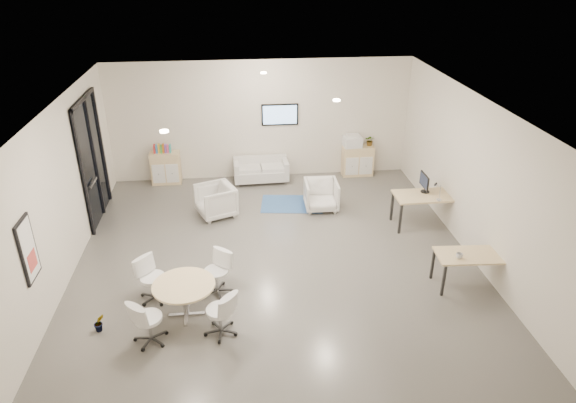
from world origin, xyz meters
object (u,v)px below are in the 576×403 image
(sideboard_right, at_px, (357,161))
(sideboard_left, at_px, (166,168))
(desk_rear, at_px, (427,198))
(desk_front, at_px, (471,258))
(armchair_right, at_px, (321,194))
(armchair_left, at_px, (216,199))
(loveseat, at_px, (261,171))
(round_table, at_px, (184,288))

(sideboard_right, bearing_deg, sideboard_left, 179.96)
(desk_rear, bearing_deg, desk_front, -90.26)
(desk_rear, distance_m, desk_front, 2.36)
(sideboard_right, distance_m, armchair_right, 2.40)
(sideboard_left, distance_m, sideboard_right, 5.25)
(armchair_left, relative_size, armchair_right, 1.04)
(armchair_left, bearing_deg, desk_front, 33.23)
(sideboard_right, relative_size, armchair_left, 1.01)
(sideboard_right, xyz_separation_m, loveseat, (-2.71, -0.14, -0.12))
(sideboard_left, distance_m, armchair_right, 4.37)
(sideboard_left, relative_size, round_table, 0.82)
(sideboard_right, distance_m, round_table, 7.21)
(desk_rear, xyz_separation_m, desk_front, (0.00, -2.36, -0.09))
(sideboard_left, distance_m, loveseat, 2.55)
(armchair_left, bearing_deg, round_table, -28.56)
(desk_rear, distance_m, round_table, 5.87)
(sideboard_right, bearing_deg, desk_rear, -74.17)
(sideboard_right, distance_m, loveseat, 2.71)
(armchair_left, bearing_deg, sideboard_right, 96.28)
(sideboard_left, xyz_separation_m, armchair_right, (3.89, -1.99, -0.03))
(sideboard_left, distance_m, round_table, 5.83)
(round_table, bearing_deg, desk_rear, 27.44)
(sideboard_left, bearing_deg, sideboard_right, -0.04)
(desk_front, bearing_deg, desk_rear, 93.66)
(sideboard_left, bearing_deg, armchair_right, -27.02)
(loveseat, bearing_deg, sideboard_right, 1.18)
(loveseat, height_order, desk_front, desk_front)
(sideboard_left, xyz_separation_m, round_table, (0.91, -5.75, 0.13))
(armchair_left, bearing_deg, armchair_right, 70.02)
(sideboard_right, bearing_deg, armchair_left, -152.16)
(armchair_right, height_order, round_table, armchair_right)
(desk_front, height_order, round_table, desk_front)
(sideboard_left, xyz_separation_m, armchair_left, (1.36, -2.06, -0.01))
(sideboard_left, xyz_separation_m, loveseat, (2.54, -0.14, -0.14))
(sideboard_right, relative_size, round_table, 0.80)
(loveseat, xyz_separation_m, round_table, (-1.64, -5.61, 0.26))
(loveseat, relative_size, armchair_right, 1.84)
(armchair_right, bearing_deg, armchair_left, -176.83)
(armchair_left, bearing_deg, sideboard_left, -168.06)
(sideboard_right, height_order, round_table, sideboard_right)
(loveseat, distance_m, armchair_right, 2.29)
(desk_rear, height_order, desk_front, desk_rear)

